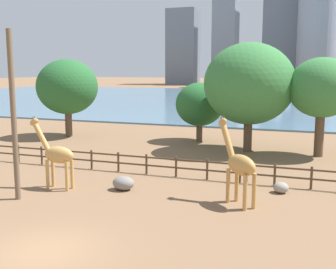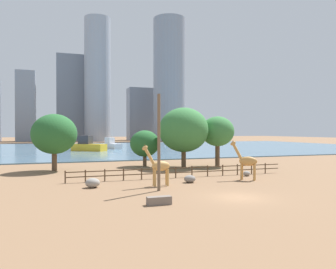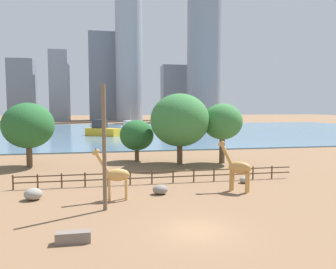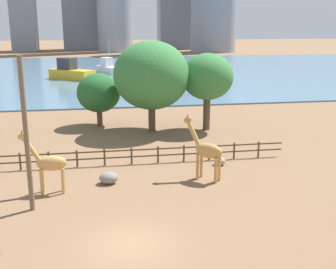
{
  "view_description": "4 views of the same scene",
  "coord_description": "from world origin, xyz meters",
  "px_view_note": "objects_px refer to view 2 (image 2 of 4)",
  "views": [
    {
      "loc": [
        9.4,
        -12.34,
        6.75
      ],
      "look_at": [
        2.63,
        6.26,
        3.62
      ],
      "focal_mm": 45.0,
      "sensor_mm": 36.0,
      "label": 1
    },
    {
      "loc": [
        -13.9,
        -23.03,
        5.36
      ],
      "look_at": [
        1.38,
        21.43,
        4.85
      ],
      "focal_mm": 35.0,
      "sensor_mm": 36.0,
      "label": 2
    },
    {
      "loc": [
        -5.02,
        -17.7,
        7.1
      ],
      "look_at": [
        2.29,
        20.96,
        3.82
      ],
      "focal_mm": 35.0,
      "sensor_mm": 36.0,
      "label": 3
    },
    {
      "loc": [
        -1.29,
        -18.23,
        10.21
      ],
      "look_at": [
        3.92,
        12.32,
        2.11
      ],
      "focal_mm": 45.0,
      "sensor_mm": 36.0,
      "label": 4
    }
  ],
  "objects_px": {
    "tree_center_broad": "(217,132)",
    "boat_tug": "(88,146)",
    "boulder_near_fence": "(93,183)",
    "tree_left_large": "(184,130)",
    "boat_sailboat": "(167,143)",
    "giraffe_tall": "(159,166)",
    "giraffe_companion": "(246,161)",
    "boulder_small": "(190,179)",
    "tree_left_small": "(145,144)",
    "utility_pole": "(159,142)",
    "boulder_by_pole": "(247,173)",
    "tree_right_tall": "(54,134)",
    "feeding_trough": "(159,201)",
    "boat_ferry": "(111,145)"
  },
  "relations": [
    {
      "from": "tree_center_broad",
      "to": "boat_tug",
      "type": "distance_m",
      "value": 44.95
    },
    {
      "from": "boulder_near_fence",
      "to": "tree_left_large",
      "type": "distance_m",
      "value": 20.37
    },
    {
      "from": "boulder_near_fence",
      "to": "boat_sailboat",
      "type": "bearing_deg",
      "value": 66.83
    },
    {
      "from": "giraffe_tall",
      "to": "boulder_near_fence",
      "type": "distance_m",
      "value": 6.5
    },
    {
      "from": "giraffe_companion",
      "to": "boulder_near_fence",
      "type": "height_order",
      "value": "giraffe_companion"
    },
    {
      "from": "boulder_small",
      "to": "tree_left_small",
      "type": "bearing_deg",
      "value": 91.17
    },
    {
      "from": "utility_pole",
      "to": "tree_left_large",
      "type": "bearing_deg",
      "value": 61.66
    },
    {
      "from": "utility_pole",
      "to": "boat_sailboat",
      "type": "distance_m",
      "value": 93.43
    },
    {
      "from": "boulder_by_pole",
      "to": "tree_right_tall",
      "type": "height_order",
      "value": "tree_right_tall"
    },
    {
      "from": "tree_center_broad",
      "to": "boulder_small",
      "type": "bearing_deg",
      "value": -127.3
    },
    {
      "from": "boulder_small",
      "to": "feeding_trough",
      "type": "bearing_deg",
      "value": -124.92
    },
    {
      "from": "boulder_small",
      "to": "tree_right_tall",
      "type": "bearing_deg",
      "value": 131.6
    },
    {
      "from": "giraffe_tall",
      "to": "tree_left_small",
      "type": "height_order",
      "value": "tree_left_small"
    },
    {
      "from": "tree_left_large",
      "to": "boat_ferry",
      "type": "bearing_deg",
      "value": 92.91
    },
    {
      "from": "boulder_by_pole",
      "to": "tree_center_broad",
      "type": "distance_m",
      "value": 12.15
    },
    {
      "from": "giraffe_tall",
      "to": "feeding_trough",
      "type": "xyz_separation_m",
      "value": [
        -2.41,
        -7.67,
        -1.65
      ]
    },
    {
      "from": "boulder_by_pole",
      "to": "boat_ferry",
      "type": "bearing_deg",
      "value": 95.77
    },
    {
      "from": "utility_pole",
      "to": "boat_ferry",
      "type": "xyz_separation_m",
      "value": [
        6.53,
        67.71,
        -3.02
      ]
    },
    {
      "from": "feeding_trough",
      "to": "giraffe_tall",
      "type": "bearing_deg",
      "value": 72.55
    },
    {
      "from": "feeding_trough",
      "to": "tree_left_large",
      "type": "xyz_separation_m",
      "value": [
        10.74,
        22.17,
        5.21
      ]
    },
    {
      "from": "utility_pole",
      "to": "boulder_small",
      "type": "height_order",
      "value": "utility_pole"
    },
    {
      "from": "boat_tug",
      "to": "feeding_trough",
      "type": "bearing_deg",
      "value": -50.31
    },
    {
      "from": "tree_left_large",
      "to": "tree_left_small",
      "type": "relative_size",
      "value": 1.61
    },
    {
      "from": "boulder_near_fence",
      "to": "boulder_small",
      "type": "relative_size",
      "value": 1.1
    },
    {
      "from": "giraffe_companion",
      "to": "tree_right_tall",
      "type": "height_order",
      "value": "tree_right_tall"
    },
    {
      "from": "giraffe_tall",
      "to": "boat_sailboat",
      "type": "height_order",
      "value": "giraffe_tall"
    },
    {
      "from": "boat_sailboat",
      "to": "tree_left_large",
      "type": "bearing_deg",
      "value": -176.01
    },
    {
      "from": "tree_left_small",
      "to": "boat_tug",
      "type": "xyz_separation_m",
      "value": [
        -4.86,
        38.61,
        -1.89
      ]
    },
    {
      "from": "feeding_trough",
      "to": "boat_sailboat",
      "type": "distance_m",
      "value": 98.88
    },
    {
      "from": "giraffe_companion",
      "to": "boat_ferry",
      "type": "relative_size",
      "value": 0.55
    },
    {
      "from": "giraffe_tall",
      "to": "boat_tug",
      "type": "bearing_deg",
      "value": -87.6
    },
    {
      "from": "boulder_by_pole",
      "to": "tree_center_broad",
      "type": "xyz_separation_m",
      "value": [
        1.82,
        10.94,
        4.96
      ]
    },
    {
      "from": "giraffe_tall",
      "to": "giraffe_companion",
      "type": "height_order",
      "value": "giraffe_companion"
    },
    {
      "from": "boulder_near_fence",
      "to": "boat_sailboat",
      "type": "distance_m",
      "value": 92.01
    },
    {
      "from": "utility_pole",
      "to": "tree_right_tall",
      "type": "bearing_deg",
      "value": 115.81
    },
    {
      "from": "boulder_near_fence",
      "to": "tree_right_tall",
      "type": "height_order",
      "value": "tree_right_tall"
    },
    {
      "from": "giraffe_tall",
      "to": "boat_sailboat",
      "type": "bearing_deg",
      "value": -108.46
    },
    {
      "from": "giraffe_tall",
      "to": "tree_right_tall",
      "type": "relative_size",
      "value": 0.54
    },
    {
      "from": "tree_left_large",
      "to": "tree_left_small",
      "type": "height_order",
      "value": "tree_left_large"
    },
    {
      "from": "tree_right_tall",
      "to": "boulder_near_fence",
      "type": "bearing_deg",
      "value": -76.87
    },
    {
      "from": "boulder_small",
      "to": "boat_ferry",
      "type": "distance_m",
      "value": 64.35
    },
    {
      "from": "boulder_small",
      "to": "feeding_trough",
      "type": "distance_m",
      "value": 10.58
    },
    {
      "from": "boulder_by_pole",
      "to": "boat_ferry",
      "type": "xyz_separation_m",
      "value": [
        -6.25,
        61.89,
        1.02
      ]
    },
    {
      "from": "boulder_small",
      "to": "tree_left_large",
      "type": "xyz_separation_m",
      "value": [
        4.69,
        13.5,
        5.12
      ]
    },
    {
      "from": "giraffe_companion",
      "to": "tree_right_tall",
      "type": "distance_m",
      "value": 25.29
    },
    {
      "from": "boulder_near_fence",
      "to": "utility_pole",
      "type": "bearing_deg",
      "value": -33.22
    },
    {
      "from": "tree_left_large",
      "to": "tree_left_small",
      "type": "xyz_separation_m",
      "value": [
        -5.03,
        3.33,
        -2.07
      ]
    },
    {
      "from": "giraffe_tall",
      "to": "boat_ferry",
      "type": "bearing_deg",
      "value": -94.22
    },
    {
      "from": "feeding_trough",
      "to": "tree_left_small",
      "type": "distance_m",
      "value": 26.32
    },
    {
      "from": "boat_ferry",
      "to": "boat_sailboat",
      "type": "xyz_separation_m",
      "value": [
        24.23,
        20.44,
        -0.45
      ]
    }
  ]
}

